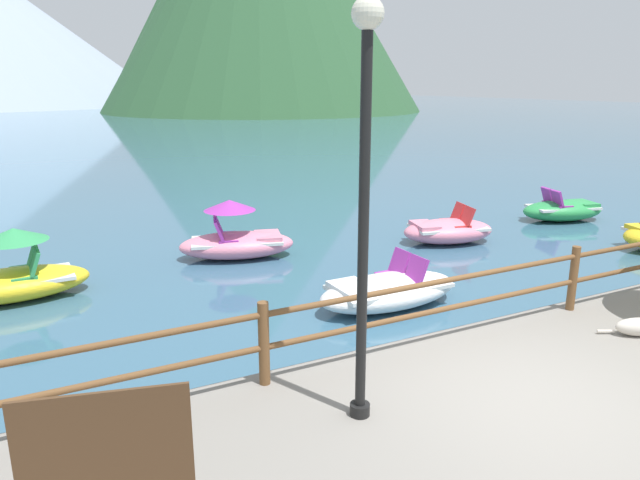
# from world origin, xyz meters

# --- Properties ---
(ground_plane) EXTENTS (200.00, 200.00, 0.00)m
(ground_plane) POSITION_xyz_m (0.00, 40.00, 0.00)
(ground_plane) COLOR #38607A
(dock_railing) EXTENTS (23.92, 0.12, 0.95)m
(dock_railing) POSITION_xyz_m (-0.00, 1.55, 0.98)
(dock_railing) COLOR brown
(dock_railing) RESTS_ON promenade_dock
(lamp_post) EXTENTS (0.28, 0.28, 3.88)m
(lamp_post) POSITION_xyz_m (-1.77, 0.54, 2.75)
(lamp_post) COLOR black
(lamp_post) RESTS_ON promenade_dock
(sign_board) EXTENTS (1.15, 0.32, 1.19)m
(sign_board) POSITION_xyz_m (-4.19, -0.07, 1.13)
(sign_board) COLOR beige
(sign_board) RESTS_ON promenade_dock
(pedal_boat_0) EXTENTS (2.62, 1.74, 1.25)m
(pedal_boat_0) POSITION_xyz_m (-0.65, 7.49, 0.40)
(pedal_boat_0) COLOR pink
(pedal_boat_0) RESTS_ON ground
(pedal_boat_1) EXTENTS (2.35, 1.65, 0.88)m
(pedal_boat_1) POSITION_xyz_m (4.10, 6.43, 0.29)
(pedal_boat_1) COLOR pink
(pedal_boat_1) RESTS_ON ground
(pedal_boat_2) EXTENTS (2.53, 1.25, 1.24)m
(pedal_boat_2) POSITION_xyz_m (-4.87, 6.87, 0.40)
(pedal_boat_2) COLOR yellow
(pedal_boat_2) RESTS_ON ground
(pedal_boat_3) EXTENTS (2.54, 1.23, 0.86)m
(pedal_boat_3) POSITION_xyz_m (0.66, 3.70, 0.28)
(pedal_boat_3) COLOR white
(pedal_boat_3) RESTS_ON ground
(pedal_boat_4) EXTENTS (2.45, 1.63, 0.88)m
(pedal_boat_4) POSITION_xyz_m (8.31, 6.81, 0.29)
(pedal_boat_4) COLOR green
(pedal_boat_4) RESTS_ON ground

